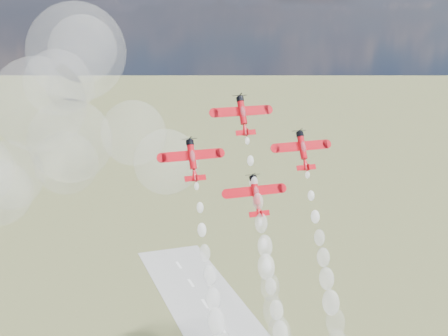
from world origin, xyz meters
name	(u,v)px	position (x,y,z in m)	size (l,w,h in m)	color
plane_lead	(243,114)	(-17.41, 4.47, 93.01)	(13.44, 6.89, 8.85)	red
plane_left	(192,159)	(-30.87, 0.12, 84.66)	(13.44, 6.89, 8.85)	red
plane_right	(303,149)	(-3.96, 0.12, 84.66)	(13.44, 6.89, 8.85)	red
plane_slot	(256,195)	(-17.41, -4.23, 76.30)	(13.44, 6.89, 8.85)	red
smoke_trail_lead	(274,309)	(-17.50, -15.85, 53.92)	(5.21, 25.31, 45.59)	white
drifted_smoke_cloud	(62,124)	(-56.40, 23.41, 89.92)	(66.68, 37.40, 52.15)	white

